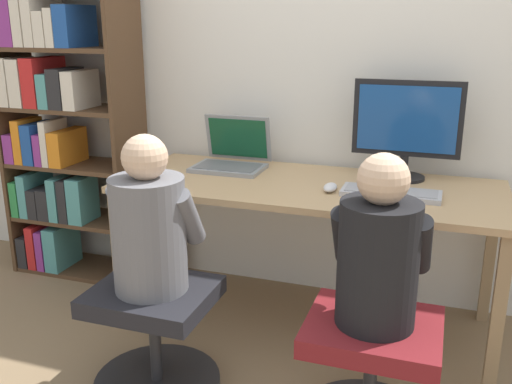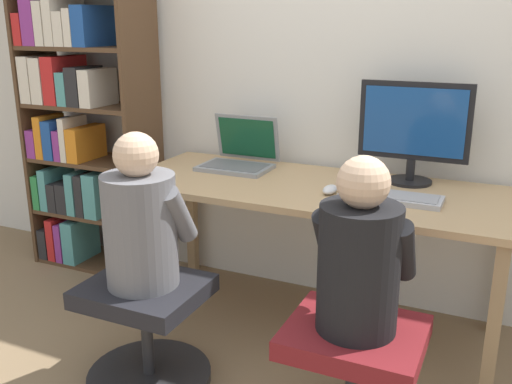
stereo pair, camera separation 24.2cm
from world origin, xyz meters
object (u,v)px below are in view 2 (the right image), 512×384
(laptop, at_px, (239,157))
(keyboard, at_px, (391,197))
(desktop_monitor, at_px, (414,130))
(office_chair_left, at_px, (352,379))
(person_at_monitor, at_px, (360,257))
(office_chair_right, at_px, (147,328))
(person_at_laptop, at_px, (141,221))
(bookshelf, at_px, (74,99))

(laptop, distance_m, keyboard, 0.85)
(desktop_monitor, bearing_deg, office_chair_left, -89.74)
(person_at_monitor, bearing_deg, office_chair_right, -178.68)
(desktop_monitor, distance_m, keyboard, 0.38)
(desktop_monitor, xyz_separation_m, keyboard, (-0.02, -0.30, -0.23))
(keyboard, bearing_deg, office_chair_right, -142.76)
(office_chair_left, bearing_deg, person_at_laptop, -179.28)
(laptop, relative_size, keyboard, 0.84)
(office_chair_right, height_order, person_at_laptop, person_at_laptop)
(keyboard, xyz_separation_m, office_chair_right, (-0.82, -0.62, -0.49))
(laptop, height_order, keyboard, laptop)
(office_chair_right, bearing_deg, bookshelf, 140.80)
(laptop, bearing_deg, desktop_monitor, 4.80)
(desktop_monitor, xyz_separation_m, office_chair_left, (0.00, -0.91, -0.72))
(keyboard, bearing_deg, person_at_monitor, -87.39)
(laptop, height_order, person_at_monitor, person_at_monitor)
(keyboard, xyz_separation_m, bookshelf, (-1.86, 0.22, 0.28))
(keyboard, distance_m, office_chair_right, 1.14)
(person_at_monitor, height_order, person_at_laptop, person_at_laptop)
(office_chair_left, xyz_separation_m, person_at_monitor, (-0.00, 0.00, 0.46))
(keyboard, height_order, person_at_laptop, person_at_laptop)
(person_at_laptop, relative_size, bookshelf, 0.31)
(office_chair_right, xyz_separation_m, bookshelf, (-1.04, 0.85, 0.77))
(person_at_monitor, bearing_deg, desktop_monitor, 90.26)
(desktop_monitor, bearing_deg, office_chair_right, -132.51)
(laptop, distance_m, office_chair_left, 1.30)
(laptop, xyz_separation_m, bookshelf, (-1.04, -0.00, 0.24))
(desktop_monitor, xyz_separation_m, laptop, (-0.84, -0.07, -0.19))
(laptop, bearing_deg, office_chair_left, -44.64)
(keyboard, height_order, office_chair_right, keyboard)
(person_at_laptop, bearing_deg, office_chair_left, 0.72)
(office_chair_left, relative_size, person_at_laptop, 0.84)
(keyboard, relative_size, office_chair_right, 0.82)
(desktop_monitor, relative_size, office_chair_left, 0.97)
(person_at_monitor, height_order, bookshelf, bookshelf)
(office_chair_left, relative_size, office_chair_right, 1.00)
(office_chair_right, height_order, person_at_monitor, person_at_monitor)
(office_chair_left, distance_m, person_at_monitor, 0.46)
(laptop, height_order, person_at_laptop, person_at_laptop)
(person_at_laptop, bearing_deg, desktop_monitor, 47.35)
(office_chair_right, bearing_deg, office_chair_left, 1.03)
(desktop_monitor, xyz_separation_m, person_at_laptop, (-0.85, -0.92, -0.26))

